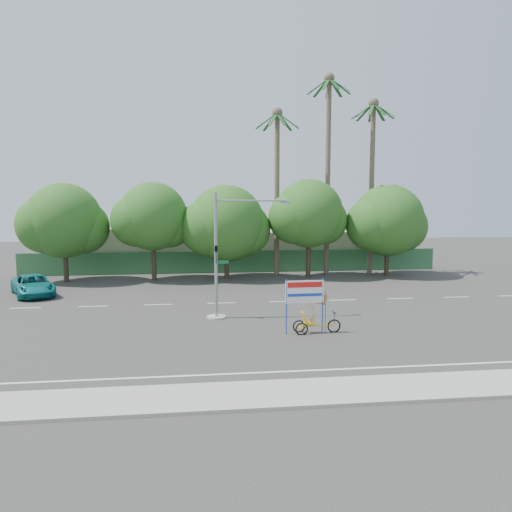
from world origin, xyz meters
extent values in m
plane|color=#33302D|center=(0.00, 0.00, 0.00)|extent=(120.00, 120.00, 0.00)
cube|color=gray|center=(0.00, -7.50, 0.06)|extent=(50.00, 2.40, 0.12)
cube|color=#336B3D|center=(0.00, 21.50, 1.00)|extent=(38.00, 0.08, 2.00)
cube|color=#BDB196|center=(-10.00, 26.00, 2.00)|extent=(12.00, 8.00, 4.00)
cube|color=#BDB196|center=(8.00, 26.00, 1.80)|extent=(14.00, 8.00, 3.60)
cylinder|color=#473828|center=(-14.00, 18.00, 1.76)|extent=(0.40, 0.40, 3.52)
sphere|color=#1A5719|center=(-14.00, 18.00, 4.96)|extent=(6.00, 6.00, 6.00)
sphere|color=#1A5719|center=(-12.65, 18.30, 4.40)|extent=(4.32, 4.32, 4.32)
sphere|color=#1A5719|center=(-15.35, 17.75, 4.64)|extent=(4.56, 4.56, 4.56)
cylinder|color=#473828|center=(-7.00, 18.00, 1.87)|extent=(0.40, 0.40, 3.74)
sphere|color=#1A5719|center=(-7.00, 18.00, 5.27)|extent=(5.60, 5.60, 5.60)
sphere|color=#1A5719|center=(-5.74, 18.30, 4.68)|extent=(4.03, 4.03, 4.03)
sphere|color=#1A5719|center=(-8.26, 17.75, 4.93)|extent=(4.26, 4.26, 4.26)
cylinder|color=#473828|center=(-1.00, 18.00, 1.65)|extent=(0.40, 0.40, 3.30)
sphere|color=#1A5719|center=(-1.00, 18.00, 4.65)|extent=(6.40, 6.40, 6.40)
sphere|color=#1A5719|center=(0.44, 18.30, 4.12)|extent=(4.61, 4.61, 4.61)
sphere|color=#1A5719|center=(-2.44, 17.75, 4.35)|extent=(4.86, 4.86, 4.86)
cylinder|color=#473828|center=(6.00, 18.00, 1.94)|extent=(0.40, 0.40, 3.87)
sphere|color=#1A5719|center=(6.00, 18.00, 5.46)|extent=(5.80, 5.80, 5.80)
sphere|color=#1A5719|center=(7.30, 18.30, 4.84)|extent=(4.18, 4.18, 4.18)
sphere|color=#1A5719|center=(4.70, 17.75, 5.10)|extent=(4.41, 4.41, 4.41)
cylinder|color=#473828|center=(13.00, 18.00, 1.72)|extent=(0.40, 0.40, 3.43)
sphere|color=#1A5719|center=(13.00, 18.00, 4.84)|extent=(6.20, 6.20, 6.20)
sphere|color=#1A5719|center=(14.39, 18.30, 4.29)|extent=(4.46, 4.46, 4.46)
sphere|color=#1A5719|center=(11.61, 17.75, 4.52)|extent=(4.71, 4.71, 4.71)
cylinder|color=#70604C|center=(8.00, 19.50, 8.50)|extent=(0.44, 0.44, 17.00)
sphere|color=#70604C|center=(8.00, 19.50, 17.00)|extent=(0.90, 0.90, 0.90)
cube|color=#1C4C21|center=(8.94, 19.50, 16.34)|extent=(1.91, 0.28, 1.36)
cube|color=#1C4C21|center=(8.72, 20.11, 16.34)|extent=(1.65, 1.44, 1.36)
cube|color=#1C4C21|center=(8.16, 20.43, 16.34)|extent=(0.61, 1.93, 1.36)
cube|color=#1C4C21|center=(7.53, 20.32, 16.34)|extent=(1.20, 1.80, 1.36)
cube|color=#1C4C21|center=(7.11, 19.82, 16.34)|extent=(1.89, 0.92, 1.36)
cube|color=#1C4C21|center=(7.11, 19.18, 16.34)|extent=(1.89, 0.92, 1.36)
cube|color=#1C4C21|center=(7.53, 18.68, 16.34)|extent=(1.20, 1.80, 1.36)
cube|color=#1C4C21|center=(8.16, 18.57, 16.34)|extent=(0.61, 1.93, 1.36)
cube|color=#1C4C21|center=(8.72, 18.89, 16.34)|extent=(1.65, 1.44, 1.36)
cylinder|color=#70604C|center=(12.00, 19.50, 7.50)|extent=(0.44, 0.44, 15.00)
sphere|color=#70604C|center=(12.00, 19.50, 15.00)|extent=(0.90, 0.90, 0.90)
cube|color=#1C4C21|center=(12.94, 19.50, 14.34)|extent=(1.91, 0.28, 1.36)
cube|color=#1C4C21|center=(12.72, 20.11, 14.34)|extent=(1.65, 1.44, 1.36)
cube|color=#1C4C21|center=(12.16, 20.43, 14.34)|extent=(0.61, 1.93, 1.36)
cube|color=#1C4C21|center=(11.53, 20.32, 14.34)|extent=(1.20, 1.80, 1.36)
cube|color=#1C4C21|center=(11.11, 19.82, 14.34)|extent=(1.89, 0.92, 1.36)
cube|color=#1C4C21|center=(11.11, 19.18, 14.34)|extent=(1.89, 0.92, 1.36)
cube|color=#1C4C21|center=(11.53, 18.68, 14.34)|extent=(1.20, 1.80, 1.36)
cube|color=#1C4C21|center=(12.16, 18.57, 14.34)|extent=(0.61, 1.93, 1.36)
cube|color=#1C4C21|center=(12.72, 18.89, 14.34)|extent=(1.65, 1.44, 1.36)
cylinder|color=#70604C|center=(3.50, 19.50, 7.00)|extent=(0.44, 0.44, 14.00)
sphere|color=#70604C|center=(3.50, 19.50, 14.00)|extent=(0.90, 0.90, 0.90)
cube|color=#1C4C21|center=(4.44, 19.50, 13.34)|extent=(1.91, 0.28, 1.36)
cube|color=#1C4C21|center=(4.22, 20.11, 13.34)|extent=(1.65, 1.44, 1.36)
cube|color=#1C4C21|center=(3.66, 20.43, 13.34)|extent=(0.61, 1.93, 1.36)
cube|color=#1C4C21|center=(3.03, 20.32, 13.34)|extent=(1.20, 1.80, 1.36)
cube|color=#1C4C21|center=(2.61, 19.82, 13.34)|extent=(1.89, 0.92, 1.36)
cube|color=#1C4C21|center=(2.61, 19.18, 13.34)|extent=(1.89, 0.92, 1.36)
cube|color=#1C4C21|center=(3.03, 18.68, 13.34)|extent=(1.20, 1.80, 1.36)
cube|color=#1C4C21|center=(3.66, 18.57, 13.34)|extent=(0.61, 1.93, 1.36)
cube|color=#1C4C21|center=(4.22, 18.89, 13.34)|extent=(1.65, 1.44, 1.36)
cylinder|color=gray|center=(-2.50, 4.00, 0.05)|extent=(1.10, 1.10, 0.10)
cylinder|color=gray|center=(-2.50, 4.00, 3.50)|extent=(0.18, 0.18, 7.00)
cylinder|color=gray|center=(-0.50, 4.00, 6.55)|extent=(4.00, 0.10, 0.10)
cube|color=gray|center=(1.40, 4.00, 6.45)|extent=(0.55, 0.20, 0.12)
imported|color=black|center=(-2.50, 3.78, 3.60)|extent=(0.16, 0.20, 1.00)
cube|color=#14662D|center=(-2.15, 4.00, 3.15)|extent=(0.70, 0.04, 0.18)
torus|color=black|center=(3.21, 0.24, 0.31)|extent=(0.69, 0.10, 0.69)
torus|color=black|center=(1.47, 0.48, 0.29)|extent=(0.65, 0.09, 0.64)
torus|color=black|center=(1.49, -0.09, 0.29)|extent=(0.65, 0.09, 0.64)
cube|color=yellow|center=(2.34, 0.21, 0.37)|extent=(1.73, 0.11, 0.06)
cube|color=yellow|center=(1.48, 0.19, 0.31)|extent=(0.08, 0.61, 0.05)
cube|color=yellow|center=(1.94, 0.20, 0.51)|extent=(0.52, 0.44, 0.06)
cube|color=yellow|center=(1.66, 0.20, 0.79)|extent=(0.24, 0.43, 0.55)
cylinder|color=black|center=(3.21, 0.24, 0.71)|extent=(0.03, 0.03, 0.56)
cube|color=black|center=(3.21, 0.24, 0.99)|extent=(0.05, 0.46, 0.04)
imported|color=#CCB284|center=(2.09, 0.21, 0.90)|extent=(0.27, 0.41, 1.10)
cylinder|color=#183BB9|center=(0.76, 0.17, 1.37)|extent=(0.06, 0.06, 2.75)
cylinder|color=#183BB9|center=(2.60, 0.22, 1.37)|extent=(0.06, 0.06, 2.75)
cube|color=white|center=(1.68, 0.20, 2.09)|extent=(1.94, 0.10, 1.12)
cube|color=red|center=(1.68, 0.16, 2.44)|extent=(1.73, 0.06, 0.26)
cube|color=#183BB9|center=(1.68, 0.16, 1.93)|extent=(1.73, 0.06, 0.14)
cylinder|color=black|center=(2.75, 0.23, 1.07)|extent=(0.02, 0.02, 2.14)
cube|color=red|center=(2.39, 0.22, 1.73)|extent=(0.90, 0.05, 0.67)
imported|color=#107376|center=(-14.79, 12.17, 0.72)|extent=(4.32, 5.67, 1.43)
camera|label=1|loc=(-3.69, -23.48, 6.56)|focal=35.00mm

